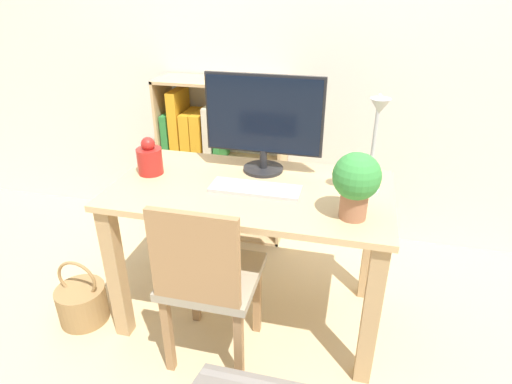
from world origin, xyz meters
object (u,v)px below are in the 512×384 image
at_px(potted_plant, 356,181).
at_px(desk_lamp, 375,138).
at_px(bookshelf, 203,160).
at_px(chair, 208,278).
at_px(vase, 150,159).
at_px(keyboard, 255,189).
at_px(basket, 82,302).
at_px(monitor, 264,119).

bearing_deg(potted_plant, desk_lamp, 72.89).
bearing_deg(bookshelf, chair, -69.25).
bearing_deg(vase, bookshelf, 90.91).
bearing_deg(vase, keyboard, -6.48).
bearing_deg(potted_plant, basket, -176.05).
distance_m(vase, bookshelf, 0.80).
height_order(vase, basket, vase).
relative_size(vase, basket, 0.51).
relative_size(chair, basket, 2.36).
xyz_separation_m(bookshelf, basket, (-0.31, -1.03, -0.41)).
bearing_deg(potted_plant, monitor, 140.74).
bearing_deg(keyboard, bookshelf, 124.73).
height_order(monitor, basket, monitor).
relative_size(keyboard, potted_plant, 1.49).
height_order(vase, chair, vase).
xyz_separation_m(keyboard, bookshelf, (-0.55, 0.80, -0.24)).
distance_m(keyboard, chair, 0.45).
relative_size(bookshelf, basket, 2.90).
xyz_separation_m(desk_lamp, chair, (-0.62, -0.36, -0.55)).
relative_size(vase, chair, 0.22).
relative_size(monitor, basket, 1.57).
height_order(monitor, potted_plant, monitor).
relative_size(keyboard, desk_lamp, 0.91).
relative_size(monitor, vase, 3.06).
distance_m(chair, bookshelf, 1.20).
bearing_deg(keyboard, desk_lamp, 5.02).
distance_m(vase, basket, 0.84).
distance_m(potted_plant, bookshelf, 1.42).
relative_size(potted_plant, chair, 0.32).
height_order(desk_lamp, chair, desk_lamp).
xyz_separation_m(monitor, keyboard, (0.02, -0.23, -0.26)).
bearing_deg(basket, chair, -6.83).
height_order(keyboard, potted_plant, potted_plant).
bearing_deg(bookshelf, keyboard, -55.27).
relative_size(potted_plant, basket, 0.76).
xyz_separation_m(vase, potted_plant, (0.98, -0.20, 0.08)).
bearing_deg(monitor, vase, -162.49).
bearing_deg(keyboard, monitor, 93.88).
height_order(vase, bookshelf, bookshelf).
xyz_separation_m(keyboard, vase, (-0.54, 0.06, 0.07)).
distance_m(monitor, bookshelf, 0.93).
bearing_deg(bookshelf, monitor, -46.69).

